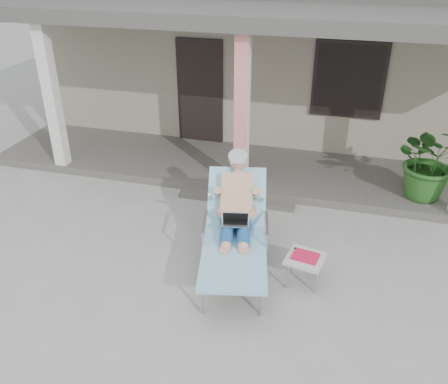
% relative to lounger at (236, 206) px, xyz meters
% --- Properties ---
extents(ground, '(60.00, 60.00, 0.00)m').
position_rel_lounger_xyz_m(ground, '(-0.38, -0.22, -0.87)').
color(ground, '#9E9E99').
rests_on(ground, ground).
extents(house, '(10.40, 5.40, 3.30)m').
position_rel_lounger_xyz_m(house, '(-0.38, 6.28, 0.79)').
color(house, gray).
rests_on(house, ground).
extents(porch_deck, '(10.00, 2.00, 0.15)m').
position_rel_lounger_xyz_m(porch_deck, '(-0.38, 2.78, -0.80)').
color(porch_deck, '#605B56').
rests_on(porch_deck, ground).
extents(porch_overhang, '(10.00, 2.30, 2.85)m').
position_rel_lounger_xyz_m(porch_overhang, '(-0.38, 2.73, 1.91)').
color(porch_overhang, silver).
rests_on(porch_overhang, porch_deck).
extents(porch_step, '(2.00, 0.30, 0.07)m').
position_rel_lounger_xyz_m(porch_step, '(-0.38, 1.63, -0.84)').
color(porch_step, '#605B56').
rests_on(porch_step, ground).
extents(lounger, '(1.23, 2.26, 1.42)m').
position_rel_lounger_xyz_m(lounger, '(0.00, 0.00, 0.00)').
color(lounger, '#B7B7BC').
rests_on(lounger, ground).
extents(side_table, '(0.54, 0.54, 0.42)m').
position_rel_lounger_xyz_m(side_table, '(0.98, -0.22, -0.52)').
color(side_table, beige).
rests_on(side_table, ground).
extents(potted_palm, '(1.33, 1.21, 1.30)m').
position_rel_lounger_xyz_m(potted_palm, '(2.68, 2.37, -0.08)').
color(potted_palm, '#26591E').
rests_on(potted_palm, porch_deck).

